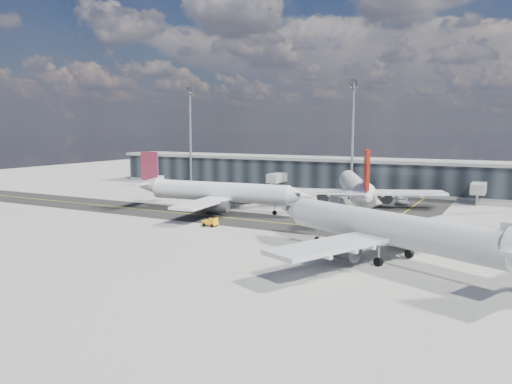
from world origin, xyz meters
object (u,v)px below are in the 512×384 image
airliner_af (217,192)px  airliner_near (392,230)px  baggage_tug (211,222)px  service_van (403,201)px  airliner_redtail (355,188)px

airliner_af → airliner_near: 46.41m
airliner_near → baggage_tug: bearing=99.9°
airliner_af → service_van: bearing=125.7°
airliner_near → baggage_tug: airliner_near is taller
airliner_redtail → airliner_near: (16.51, -38.57, -0.22)m
airliner_redtail → baggage_tug: bearing=-140.5°
airliner_redtail → airliner_near: airliner_redtail is taller
service_van → baggage_tug: bearing=-135.0°
baggage_tug → service_van: size_ratio=0.56×
airliner_af → service_van: size_ratio=7.88×
airliner_redtail → airliner_near: size_ratio=1.06×
airliner_near → baggage_tug: (-32.65, 8.20, -3.29)m
airliner_af → baggage_tug: bearing=23.8°
airliner_redtail → service_van: airliner_redtail is taller
airliner_af → baggage_tug: 16.68m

